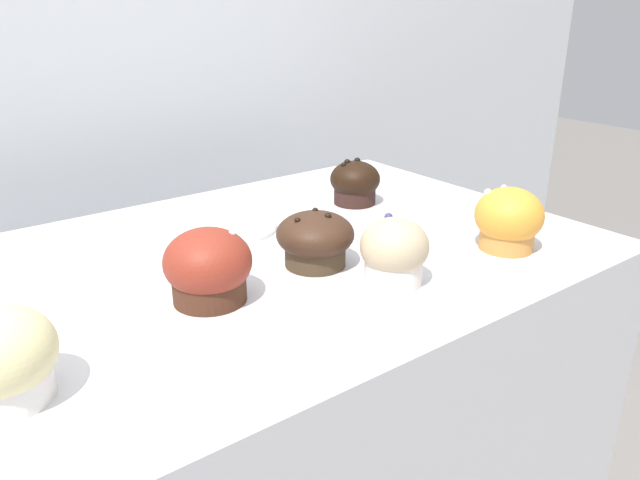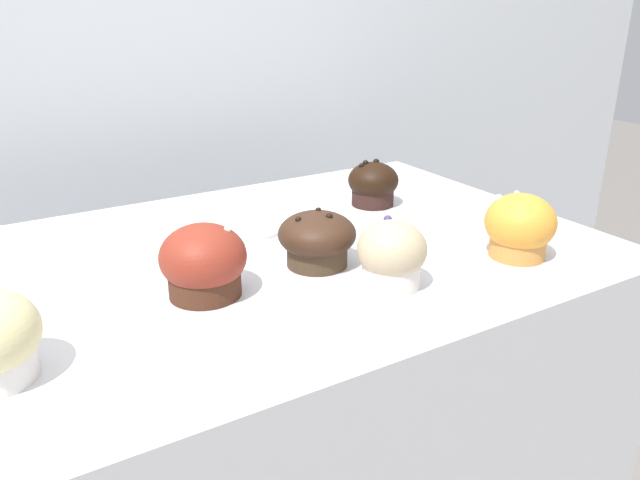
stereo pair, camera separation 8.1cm
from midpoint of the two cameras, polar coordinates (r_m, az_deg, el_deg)
wall_back at (r=1.42m, az=-14.84°, el=5.08°), size 3.20×0.10×1.80m
muffin_front_center at (r=0.78m, az=9.53°, el=-1.46°), size 0.09×0.09×0.09m
muffin_back_left at (r=1.09m, az=7.01°, el=5.05°), size 0.09×0.09×0.08m
muffin_front_left at (r=0.75m, az=-7.61°, el=-2.13°), size 0.10×0.10×0.09m
muffin_front_right at (r=0.83m, az=2.51°, el=0.06°), size 0.11×0.11×0.08m
muffin_back_center at (r=0.91m, az=20.24°, el=1.06°), size 0.10×0.10×0.09m
serving_plate at (r=0.99m, az=-5.49°, el=1.49°), size 0.17×0.17×0.01m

